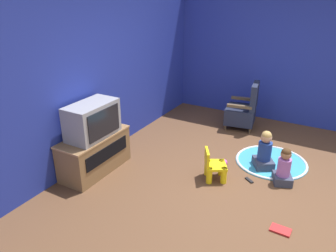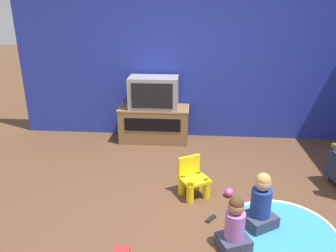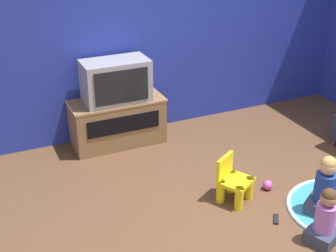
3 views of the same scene
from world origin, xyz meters
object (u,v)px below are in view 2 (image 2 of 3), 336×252
Objects in this scene: child_watching_left at (261,204)px; toy_ball at (229,192)px; remote_control at (211,219)px; tv_cabinet at (154,123)px; television at (154,92)px; yellow_kid_chair at (193,181)px; child_watching_center at (235,227)px.

child_watching_left reaches higher than toy_ball.
tv_cabinet is at bearing 58.02° from remote_control.
television is 2.60m from child_watching_left.
yellow_kid_chair reaches higher than remote_control.
child_watching_center is 3.73× the size of remote_control.
yellow_kid_chair is at bearing 109.81° from child_watching_left.
child_watching_left is 0.46m from child_watching_center.
tv_cabinet is at bearing 123.50° from toy_ball.
toy_ball is (1.09, -1.64, -0.25)m from tv_cabinet.
toy_ball is at bearing -56.20° from television.
yellow_kid_chair is 0.87m from child_watching_left.
child_watching_left reaches higher than yellow_kid_chair.
remote_control is at bearing -67.78° from television.
toy_ball is at bearing -56.50° from tv_cabinet.
toy_ball is at bearing 83.47° from child_watching_left.
yellow_kid_chair is at bearing 179.60° from toy_ball.
child_watching_center is 5.34× the size of toy_ball.
remote_control is (0.86, -2.11, -0.29)m from tv_cabinet.
television is 7.55× the size of toy_ball.
child_watching_center is (-0.30, -0.35, -0.03)m from child_watching_left.
toy_ball is 0.53m from remote_control.
child_watching_center is at bearing -67.41° from television.
yellow_kid_chair is at bearing 58.40° from remote_control.
tv_cabinet is 1.98m from toy_ball.
tv_cabinet is 7.71× the size of remote_control.
television is at bearing 90.04° from child_watching_center.
television is at bearing -90.00° from tv_cabinet.
child_watching_left is 0.55m from remote_control.
toy_ball is 0.70× the size of remote_control.
television is 1.68× the size of yellow_kid_chair.
yellow_kid_chair is at bearing -68.07° from tv_cabinet.
child_watching_left is (0.68, -0.54, 0.08)m from yellow_kid_chair.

